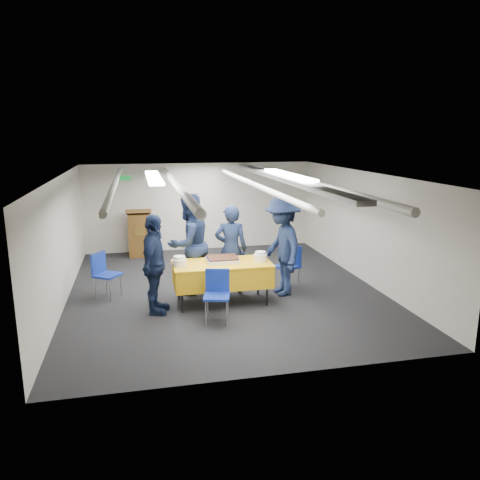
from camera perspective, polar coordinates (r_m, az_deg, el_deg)
The scene contains 14 objects.
ground at distance 9.45m, azimuth -1.97°, elevation -6.03°, with size 7.00×7.00×0.00m, color black.
room_shell at distance 9.44m, azimuth -1.95°, elevation 5.26°, with size 6.00×7.00×2.30m.
serving_table at distance 8.56m, azimuth -2.21°, elevation -4.14°, with size 1.78×0.87×0.77m.
sheet_cake at distance 8.54m, azimuth -2.16°, elevation -2.37°, with size 0.57×0.45×0.10m.
plate_stack_left at distance 8.33m, azimuth -7.39°, elevation -2.61°, with size 0.25×0.25×0.18m.
plate_stack_right at distance 8.58m, azimuth 2.50°, elevation -2.06°, with size 0.24×0.24×0.18m.
podium at distance 12.09m, azimuth -12.15°, elevation 0.91°, with size 0.62×0.53×1.25m.
chair_near at distance 7.79m, azimuth -2.81°, elevation -6.11°, with size 0.51×0.51×0.87m.
chair_right at distance 9.48m, azimuth 6.12°, elevation -2.67°, with size 0.56×0.56×0.87m.
chair_left at distance 9.22m, azimuth -16.31°, elevation -3.59°, with size 0.58×0.58×0.87m.
sailor_a at distance 9.08m, azimuth -1.10°, elevation -1.13°, with size 0.63×0.41×1.73m, color black.
sailor_b at distance 9.06m, azimuth -6.23°, elevation -0.51°, with size 0.95×0.74×1.95m, color black.
sailor_c at distance 8.14m, azimuth -10.39°, elevation -2.97°, with size 1.02×0.42×1.74m, color black.
sailor_d at distance 8.97m, azimuth 5.15°, elevation -0.75°, with size 1.24×0.71×1.92m, color black.
Camera 1 is at (-1.62, -8.79, 3.07)m, focal length 35.00 mm.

